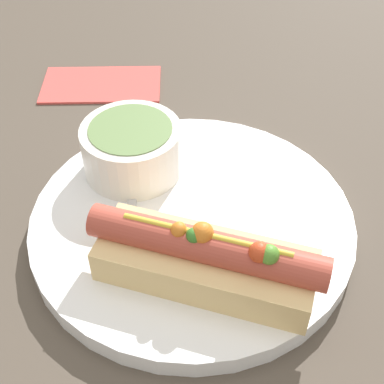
% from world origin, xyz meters
% --- Properties ---
extents(ground_plane, '(4.00, 4.00, 0.00)m').
position_xyz_m(ground_plane, '(0.00, 0.00, 0.00)').
color(ground_plane, '#4C4238').
extents(dinner_plate, '(0.30, 0.30, 0.02)m').
position_xyz_m(dinner_plate, '(0.00, 0.00, 0.01)').
color(dinner_plate, white).
rests_on(dinner_plate, ground_plane).
extents(hot_dog, '(0.19, 0.11, 0.06)m').
position_xyz_m(hot_dog, '(0.01, -0.07, 0.04)').
color(hot_dog, '#E5C17F').
rests_on(hot_dog, dinner_plate).
extents(soup_bowl, '(0.10, 0.10, 0.05)m').
position_xyz_m(soup_bowl, '(-0.06, 0.07, 0.05)').
color(soup_bowl, silver).
rests_on(soup_bowl, dinner_plate).
extents(spoon, '(0.03, 0.17, 0.01)m').
position_xyz_m(spoon, '(-0.06, 0.05, 0.02)').
color(spoon, '#B7B7BC').
rests_on(spoon, dinner_plate).
extents(napkin, '(0.15, 0.08, 0.01)m').
position_xyz_m(napkin, '(-0.11, 0.25, 0.00)').
color(napkin, '#E04C47').
rests_on(napkin, ground_plane).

